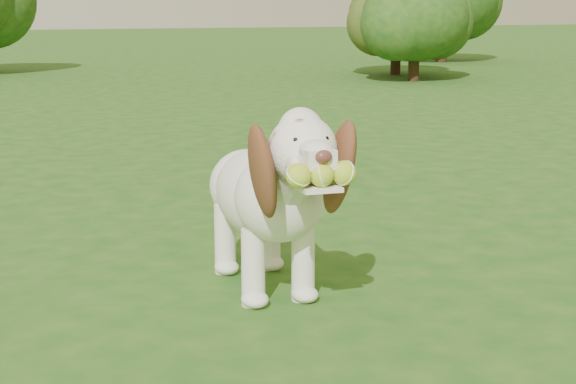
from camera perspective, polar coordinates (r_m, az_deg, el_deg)
name	(u,v)px	position (r m, az deg, el deg)	size (l,w,h in m)	color
ground	(183,339)	(3.19, -6.78, -9.41)	(80.00, 80.00, 0.00)	#1C4E16
dog	(269,190)	(3.54, -1.25, 0.10)	(0.44, 1.24, 0.81)	white
shrub_f	(397,15)	(14.99, 7.04, 11.27)	(1.61, 1.61, 1.67)	#382314
shrub_d	(415,16)	(13.75, 8.22, 11.20)	(1.62, 1.62, 1.68)	#382314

